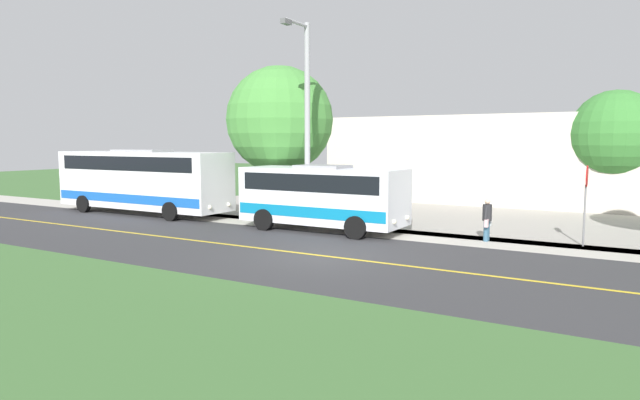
{
  "coord_description": "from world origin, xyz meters",
  "views": [
    {
      "loc": [
        15.23,
        8.8,
        3.71
      ],
      "look_at": [
        -3.5,
        -2.06,
        1.4
      ],
      "focal_mm": 30.79,
      "sensor_mm": 36.0,
      "label": 1
    }
  ],
  "objects_px": {
    "stop_sign": "(586,191)",
    "tree_lot_edge": "(615,134)",
    "shuttle_bus_front": "(323,194)",
    "street_light_pole": "(306,117)",
    "pedestrian_with_bags": "(487,219)",
    "commercial_building": "(493,158)",
    "transit_bus_rear": "(143,179)",
    "tree_curbside": "(280,120)"
  },
  "relations": [
    {
      "from": "tree_lot_edge",
      "to": "stop_sign",
      "type": "bearing_deg",
      "value": -2.11
    },
    {
      "from": "stop_sign",
      "to": "commercial_building",
      "type": "bearing_deg",
      "value": -156.35
    },
    {
      "from": "pedestrian_with_bags",
      "to": "shuttle_bus_front",
      "type": "bearing_deg",
      "value": -82.05
    },
    {
      "from": "transit_bus_rear",
      "to": "stop_sign",
      "type": "bearing_deg",
      "value": 94.41
    },
    {
      "from": "street_light_pole",
      "to": "shuttle_bus_front",
      "type": "bearing_deg",
      "value": 71.08
    },
    {
      "from": "stop_sign",
      "to": "tree_lot_edge",
      "type": "bearing_deg",
      "value": 177.89
    },
    {
      "from": "street_light_pole",
      "to": "tree_curbside",
      "type": "height_order",
      "value": "street_light_pole"
    },
    {
      "from": "shuttle_bus_front",
      "to": "transit_bus_rear",
      "type": "xyz_separation_m",
      "value": [
        0.01,
        -10.67,
        0.3
      ]
    },
    {
      "from": "tree_lot_edge",
      "to": "street_light_pole",
      "type": "bearing_deg",
      "value": -41.95
    },
    {
      "from": "commercial_building",
      "to": "street_light_pole",
      "type": "bearing_deg",
      "value": -14.04
    },
    {
      "from": "tree_lot_edge",
      "to": "commercial_building",
      "type": "distance_m",
      "value": 8.3
    },
    {
      "from": "stop_sign",
      "to": "commercial_building",
      "type": "relative_size",
      "value": 0.15
    },
    {
      "from": "tree_lot_edge",
      "to": "commercial_building",
      "type": "height_order",
      "value": "tree_lot_edge"
    },
    {
      "from": "street_light_pole",
      "to": "commercial_building",
      "type": "relative_size",
      "value": 0.45
    },
    {
      "from": "pedestrian_with_bags",
      "to": "commercial_building",
      "type": "bearing_deg",
      "value": -167.75
    },
    {
      "from": "shuttle_bus_front",
      "to": "transit_bus_rear",
      "type": "distance_m",
      "value": 10.68
    },
    {
      "from": "transit_bus_rear",
      "to": "commercial_building",
      "type": "relative_size",
      "value": 0.53
    },
    {
      "from": "stop_sign",
      "to": "commercial_building",
      "type": "distance_m",
      "value": 16.72
    },
    {
      "from": "transit_bus_rear",
      "to": "stop_sign",
      "type": "height_order",
      "value": "transit_bus_rear"
    },
    {
      "from": "transit_bus_rear",
      "to": "commercial_building",
      "type": "xyz_separation_m",
      "value": [
        -16.88,
        13.77,
        0.82
      ]
    },
    {
      "from": "stop_sign",
      "to": "street_light_pole",
      "type": "height_order",
      "value": "street_light_pole"
    },
    {
      "from": "shuttle_bus_front",
      "to": "commercial_building",
      "type": "bearing_deg",
      "value": 169.61
    },
    {
      "from": "shuttle_bus_front",
      "to": "street_light_pole",
      "type": "distance_m",
      "value": 3.42
    },
    {
      "from": "pedestrian_with_bags",
      "to": "commercial_building",
      "type": "distance_m",
      "value": 16.42
    },
    {
      "from": "pedestrian_with_bags",
      "to": "commercial_building",
      "type": "xyz_separation_m",
      "value": [
        -15.95,
        -3.46,
        1.78
      ]
    },
    {
      "from": "pedestrian_with_bags",
      "to": "transit_bus_rear",
      "type": "bearing_deg",
      "value": -86.93
    },
    {
      "from": "transit_bus_rear",
      "to": "pedestrian_with_bags",
      "type": "relative_size",
      "value": 6.43
    },
    {
      "from": "transit_bus_rear",
      "to": "street_light_pole",
      "type": "distance_m",
      "value": 10.08
    },
    {
      "from": "transit_bus_rear",
      "to": "tree_lot_edge",
      "type": "distance_m",
      "value": 24.64
    },
    {
      "from": "stop_sign",
      "to": "tree_curbside",
      "type": "xyz_separation_m",
      "value": [
        -1.3,
        -13.9,
        2.81
      ]
    },
    {
      "from": "shuttle_bus_front",
      "to": "pedestrian_with_bags",
      "type": "height_order",
      "value": "shuttle_bus_front"
    },
    {
      "from": "tree_lot_edge",
      "to": "commercial_building",
      "type": "xyz_separation_m",
      "value": [
        -4.0,
        -7.12,
        -1.47
      ]
    },
    {
      "from": "stop_sign",
      "to": "tree_curbside",
      "type": "distance_m",
      "value": 14.24
    },
    {
      "from": "pedestrian_with_bags",
      "to": "tree_lot_edge",
      "type": "relative_size",
      "value": 0.25
    },
    {
      "from": "tree_curbside",
      "to": "tree_lot_edge",
      "type": "height_order",
      "value": "tree_curbside"
    },
    {
      "from": "shuttle_bus_front",
      "to": "street_light_pole",
      "type": "relative_size",
      "value": 0.81
    },
    {
      "from": "shuttle_bus_front",
      "to": "tree_lot_edge",
      "type": "relative_size",
      "value": 1.1
    },
    {
      "from": "tree_curbside",
      "to": "commercial_building",
      "type": "relative_size",
      "value": 0.39
    },
    {
      "from": "transit_bus_rear",
      "to": "pedestrian_with_bags",
      "type": "xyz_separation_m",
      "value": [
        -0.92,
        17.23,
        -0.96
      ]
    },
    {
      "from": "stop_sign",
      "to": "commercial_building",
      "type": "xyz_separation_m",
      "value": [
        -15.3,
        -6.7,
        0.67
      ]
    },
    {
      "from": "transit_bus_rear",
      "to": "pedestrian_with_bags",
      "type": "height_order",
      "value": "transit_bus_rear"
    },
    {
      "from": "commercial_building",
      "to": "stop_sign",
      "type": "bearing_deg",
      "value": 23.65
    }
  ]
}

